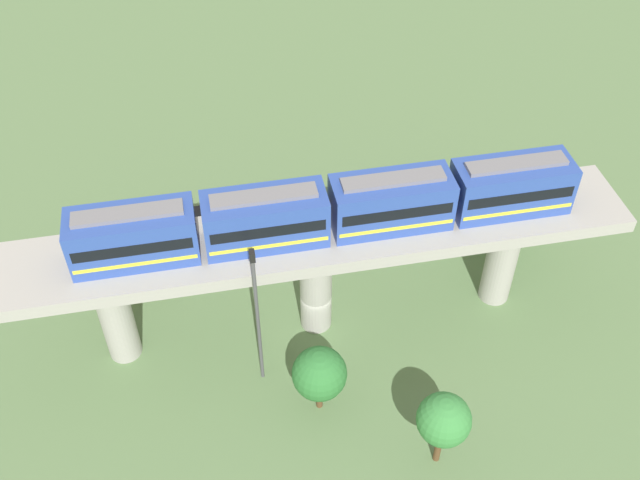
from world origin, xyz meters
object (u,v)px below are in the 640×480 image
(tree_near_viaduct, at_px, (504,208))
(tree_far_corner, at_px, (444,420))
(parked_car_blue, at_px, (421,194))
(train, at_px, (329,210))
(tree_mid_lot, at_px, (319,374))
(parked_car_black, at_px, (199,225))
(signal_post, at_px, (257,313))
(parked_car_yellow, at_px, (133,275))

(tree_near_viaduct, height_order, tree_far_corner, tree_far_corner)
(parked_car_blue, height_order, tree_near_viaduct, tree_near_viaduct)
(train, height_order, tree_mid_lot, train)
(parked_car_black, height_order, parked_car_blue, same)
(parked_car_blue, xyz_separation_m, tree_near_viaduct, (-5.12, -3.96, 2.39))
(parked_car_blue, relative_size, tree_far_corner, 0.87)
(tree_near_viaduct, bearing_deg, signal_post, 114.68)
(parked_car_black, distance_m, parked_car_blue, 16.15)
(parked_car_blue, height_order, signal_post, signal_post)
(parked_car_yellow, height_order, tree_near_viaduct, tree_near_viaduct)
(parked_car_black, distance_m, tree_far_corner, 23.00)
(parked_car_blue, bearing_deg, tree_far_corner, 154.60)
(parked_car_black, relative_size, tree_far_corner, 0.84)
(parked_car_black, bearing_deg, tree_far_corner, -154.59)
(parked_car_yellow, bearing_deg, tree_near_viaduct, -101.44)
(signal_post, bearing_deg, parked_car_black, 11.42)
(tree_near_viaduct, xyz_separation_m, signal_post, (-8.04, 17.50, 2.52))
(tree_near_viaduct, relative_size, tree_mid_lot, 1.07)
(parked_car_blue, bearing_deg, parked_car_yellow, 90.52)
(parked_car_yellow, relative_size, tree_far_corner, 0.86)
(parked_car_yellow, distance_m, parked_car_blue, 21.14)
(parked_car_black, bearing_deg, train, -146.22)
(train, xyz_separation_m, signal_post, (-3.40, 4.57, -3.54))
(parked_car_yellow, height_order, signal_post, signal_post)
(signal_post, bearing_deg, tree_far_corner, -130.45)
(parked_car_blue, height_order, tree_far_corner, tree_far_corner)
(train, height_order, tree_far_corner, train)
(train, relative_size, tree_near_viaduct, 5.70)
(parked_car_blue, distance_m, signal_post, 19.50)
(parked_car_black, height_order, tree_far_corner, tree_far_corner)
(tree_mid_lot, distance_m, signal_post, 4.70)
(signal_post, bearing_deg, tree_mid_lot, -132.55)
(train, xyz_separation_m, parked_car_black, (9.56, 7.19, -8.46))
(parked_car_yellow, relative_size, tree_near_viaduct, 0.92)
(train, relative_size, signal_post, 2.67)
(train, relative_size, tree_far_corner, 5.35)
(parked_car_yellow, distance_m, tree_mid_lot, 15.50)
(train, relative_size, parked_car_yellow, 6.19)
(tree_far_corner, distance_m, signal_post, 11.07)
(parked_car_black, bearing_deg, tree_mid_lot, -163.82)
(train, relative_size, parked_car_black, 6.39)
(train, xyz_separation_m, tree_mid_lot, (-6.02, 1.72, -6.20))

